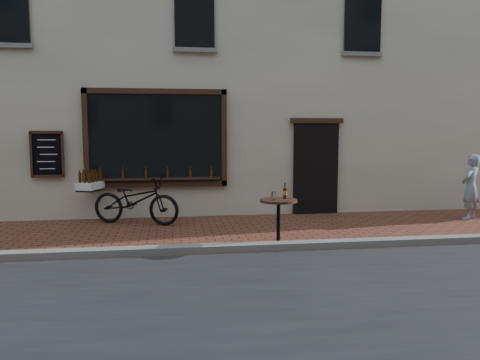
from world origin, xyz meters
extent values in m
plane|color=#5A2E1D|center=(0.00, 0.00, 0.00)|extent=(90.00, 90.00, 0.00)
cube|color=slate|center=(0.00, 0.20, 0.06)|extent=(90.00, 0.25, 0.12)
cube|color=beige|center=(0.00, 6.50, 5.00)|extent=(28.00, 6.00, 10.00)
cube|color=black|center=(-1.90, 3.45, 1.85)|extent=(3.00, 0.06, 2.00)
cube|color=black|center=(-1.90, 3.43, 2.91)|extent=(3.24, 0.10, 0.12)
cube|color=black|center=(-1.90, 3.43, 0.79)|extent=(3.24, 0.10, 0.12)
cube|color=black|center=(-3.46, 3.43, 1.85)|extent=(0.12, 0.10, 2.24)
cube|color=black|center=(-0.34, 3.43, 1.85)|extent=(0.12, 0.10, 2.24)
cube|color=black|center=(-1.90, 3.38, 0.92)|extent=(2.90, 0.16, 0.05)
cube|color=black|center=(1.90, 3.46, 1.10)|extent=(1.10, 0.10, 2.20)
cube|color=black|center=(1.90, 3.43, 2.26)|extent=(1.30, 0.10, 0.12)
cube|color=black|center=(-4.30, 3.44, 1.50)|extent=(0.62, 0.04, 0.92)
cylinder|color=#3D1C07|center=(-3.15, 3.38, 1.04)|extent=(0.06, 0.06, 0.19)
cylinder|color=#3D1C07|center=(-2.65, 3.38, 1.04)|extent=(0.06, 0.06, 0.19)
cylinder|color=#3D1C07|center=(-2.15, 3.38, 1.04)|extent=(0.06, 0.06, 0.19)
cylinder|color=#3D1C07|center=(-1.65, 3.38, 1.04)|extent=(0.06, 0.06, 0.19)
cylinder|color=#3D1C07|center=(-1.15, 3.38, 1.04)|extent=(0.06, 0.06, 0.19)
cylinder|color=#3D1C07|center=(-0.65, 3.38, 1.04)|extent=(0.06, 0.06, 0.19)
cube|color=black|center=(-5.00, 3.46, 4.60)|extent=(0.90, 0.06, 1.40)
cube|color=black|center=(-1.00, 3.46, 4.60)|extent=(0.90, 0.06, 1.40)
cube|color=black|center=(3.00, 3.46, 4.60)|extent=(0.90, 0.06, 1.40)
imported|color=black|center=(-2.34, 2.78, 0.52)|extent=(2.09, 1.38, 1.04)
cube|color=black|center=(-3.36, 3.18, 0.72)|extent=(0.57, 0.66, 0.03)
cube|color=white|center=(-3.36, 3.18, 0.81)|extent=(0.58, 0.68, 0.16)
cylinder|color=#3D1C07|center=(-3.33, 2.95, 1.00)|extent=(0.06, 0.06, 0.22)
cylinder|color=#3D1C07|center=(-3.44, 2.99, 1.00)|extent=(0.06, 0.06, 0.22)
cylinder|color=#3D1C07|center=(-3.54, 3.03, 1.00)|extent=(0.06, 0.06, 0.22)
cylinder|color=#3D1C07|center=(-3.28, 3.08, 1.00)|extent=(0.06, 0.06, 0.22)
cylinder|color=#3D1C07|center=(-3.38, 3.12, 1.00)|extent=(0.06, 0.06, 0.22)
cylinder|color=#3D1C07|center=(-3.49, 3.16, 1.00)|extent=(0.06, 0.06, 0.22)
cylinder|color=#3D1C07|center=(-3.23, 3.21, 1.00)|extent=(0.06, 0.06, 0.22)
cylinder|color=#3D1C07|center=(-3.33, 3.25, 1.00)|extent=(0.06, 0.06, 0.22)
cylinder|color=#3D1C07|center=(-3.44, 3.29, 1.00)|extent=(0.06, 0.06, 0.22)
cylinder|color=#3D1C07|center=(-3.17, 3.33, 1.00)|extent=(0.06, 0.06, 0.22)
cylinder|color=#3D1C07|center=(-3.28, 3.38, 1.00)|extent=(0.06, 0.06, 0.22)
cylinder|color=black|center=(0.27, 0.41, 0.02)|extent=(0.48, 0.48, 0.03)
cylinder|color=black|center=(0.27, 0.41, 0.41)|extent=(0.07, 0.07, 0.76)
cylinder|color=black|center=(0.27, 0.41, 0.82)|extent=(0.65, 0.65, 0.04)
cylinder|color=gold|center=(0.40, 0.47, 0.94)|extent=(0.07, 0.07, 0.07)
cylinder|color=white|center=(0.16, 0.33, 0.91)|extent=(0.08, 0.08, 0.14)
imported|color=gray|center=(5.17, 2.22, 0.75)|extent=(0.65, 0.60, 1.49)
camera|label=1|loc=(-1.56, -7.47, 2.04)|focal=35.00mm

